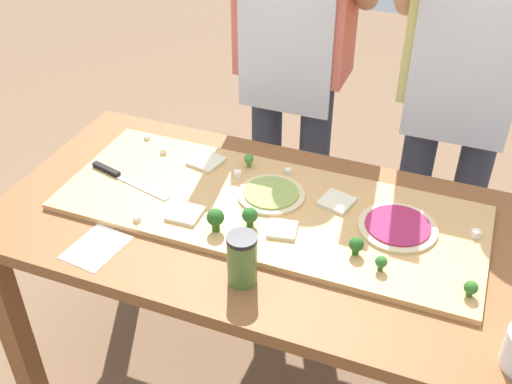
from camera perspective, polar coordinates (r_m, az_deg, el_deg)
The scene contains 25 objects.
prep_table at distance 1.84m, azimuth 0.80°, elevation -5.16°, with size 1.57×0.80×0.76m.
cutting_board at distance 1.80m, azimuth 1.17°, elevation -1.50°, with size 1.24×0.47×0.02m, color tan.
chefs_knife at distance 1.95m, azimuth -12.57°, elevation 1.48°, with size 0.31×0.10×0.02m.
pizza_whole_pesto_green at distance 1.83m, azimuth 1.42°, elevation -0.19°, with size 0.20×0.20×0.02m.
pizza_whole_beet_magenta at distance 1.75m, azimuth 12.99°, elevation -3.15°, with size 0.22×0.22×0.02m.
pizza_slice_far_right at distance 1.98m, azimuth -4.62°, elevation 2.85°, with size 0.10×0.10×0.01m, color beige.
pizza_slice_near_left at distance 1.81m, azimuth 7.48°, elevation -0.91°, with size 0.09×0.09×0.01m, color beige.
pizza_slice_near_right at distance 1.70m, azimuth 2.46°, elevation -3.52°, with size 0.08×0.08×0.01m, color beige.
pizza_slice_far_left at distance 1.76m, azimuth -6.58°, elevation -2.00°, with size 0.09×0.09×0.01m, color beige.
broccoli_floret_back_right at distance 1.94m, azimuth -0.67°, elevation 3.05°, with size 0.03×0.03×0.05m.
broccoli_floret_back_left at distance 1.63m, azimuth 9.28°, elevation -4.85°, with size 0.04×0.04×0.05m.
broccoli_floret_center_right at distance 1.60m, azimuth 11.52°, elevation -6.39°, with size 0.03×0.03×0.04m.
broccoli_floret_front_right at distance 1.59m, azimuth 19.29°, elevation -8.39°, with size 0.03×0.03×0.04m.
broccoli_floret_front_left at distance 1.68m, azimuth -3.78°, elevation -2.43°, with size 0.05×0.05×0.07m.
broccoli_floret_center_left at distance 1.70m, azimuth -0.57°, elevation -2.23°, with size 0.04×0.04×0.06m.
cheese_crumble_a at distance 1.76m, azimuth -10.99°, elevation -2.43°, with size 0.02×0.02×0.02m, color silver.
cheese_crumble_b at distance 1.91m, azimuth -1.71°, elevation 1.68°, with size 0.02×0.02×0.02m, color white.
cheese_crumble_c at distance 1.78m, azimuth 19.70°, elevation -3.65°, with size 0.02×0.02×0.02m, color silver.
cheese_crumble_d at distance 1.92m, azimuth 2.97°, elevation 1.91°, with size 0.02×0.02×0.02m, color silver.
cheese_crumble_e at distance 2.05m, azimuth -8.60°, elevation 3.82°, with size 0.02×0.02×0.02m, color silver.
cheese_crumble_f at distance 2.13m, azimuth -10.09°, elevation 5.03°, with size 0.02×0.02×0.02m, color white.
sauce_jar at distance 1.53m, azimuth -1.29°, elevation -6.24°, with size 0.08×0.08×0.14m.
recipe_note at distance 1.73m, azimuth -14.58°, elevation -4.99°, with size 0.13×0.17×0.00m, color white.
cook_left at distance 2.26m, azimuth 3.47°, elevation 13.23°, with size 0.54×0.39×1.67m.
cook_right at distance 2.17m, azimuth 18.82°, elevation 10.35°, with size 0.54×0.39×1.67m.
Camera 1 is at (0.48, -1.30, 1.87)m, focal length 43.17 mm.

